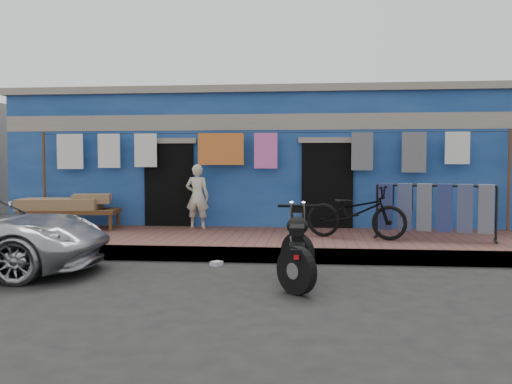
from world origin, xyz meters
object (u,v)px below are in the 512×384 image
object	(u,v)px
seated_person	(197,196)
charpoy	(71,212)
bicycle	(356,206)
jeans_rack	(434,211)
motorcycle	(297,245)

from	to	relation	value
seated_person	charpoy	size ratio (longest dim) A/B	0.62
seated_person	bicycle	xyz separation A→B (m)	(3.25, -1.21, -0.09)
jeans_rack	seated_person	bearing A→B (deg)	165.80
seated_person	charpoy	bearing A→B (deg)	9.77
bicycle	motorcycle	distance (m)	2.99
seated_person	motorcycle	world-z (taller)	seated_person
motorcycle	bicycle	bearing A→B (deg)	69.18
bicycle	seated_person	bearing A→B (deg)	87.26
seated_person	bicycle	bearing A→B (deg)	162.57
motorcycle	jeans_rack	world-z (taller)	jeans_rack
bicycle	jeans_rack	xyz separation A→B (m)	(1.43, 0.03, -0.07)
motorcycle	charpoy	xyz separation A→B (m)	(-4.92, 3.69, 0.08)
seated_person	motorcycle	xyz separation A→B (m)	(2.23, -4.01, -0.41)
bicycle	motorcycle	xyz separation A→B (m)	(-1.02, -2.80, -0.33)
seated_person	jeans_rack	bearing A→B (deg)	168.80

